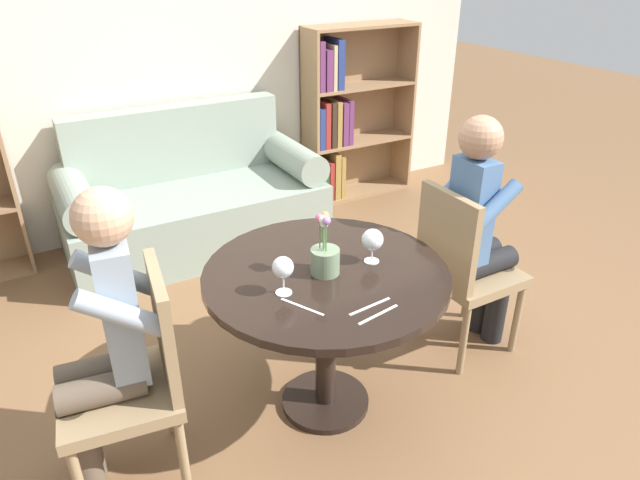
% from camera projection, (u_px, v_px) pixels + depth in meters
% --- Properties ---
extents(ground_plane, '(16.00, 16.00, 0.00)m').
position_uv_depth(ground_plane, '(325.00, 403.00, 2.64)').
color(ground_plane, brown).
extents(back_wall, '(5.20, 0.05, 2.70)m').
position_uv_depth(back_wall, '(156.00, 36.00, 3.75)').
color(back_wall, beige).
rests_on(back_wall, ground_plane).
extents(round_table, '(1.01, 1.01, 0.71)m').
position_uv_depth(round_table, '(326.00, 297.00, 2.37)').
color(round_table, black).
rests_on(round_table, ground_plane).
extents(couch, '(1.70, 0.80, 0.92)m').
position_uv_depth(couch, '(193.00, 203.00, 3.90)').
color(couch, gray).
rests_on(couch, ground_plane).
extents(bookshelf_right, '(0.92, 0.28, 1.35)m').
position_uv_depth(bookshelf_right, '(343.00, 118.00, 4.55)').
color(bookshelf_right, '#93704C').
rests_on(bookshelf_right, ground_plane).
extents(chair_left, '(0.47, 0.47, 0.90)m').
position_uv_depth(chair_left, '(137.00, 374.00, 2.08)').
color(chair_left, '#937A56').
rests_on(chair_left, ground_plane).
extents(chair_right, '(0.42, 0.42, 0.90)m').
position_uv_depth(chair_right, '(462.00, 265.00, 2.78)').
color(chair_right, '#937A56').
rests_on(chair_right, ground_plane).
extents(person_left, '(0.44, 0.37, 1.23)m').
position_uv_depth(person_left, '(103.00, 345.00, 1.99)').
color(person_left, brown).
rests_on(person_left, ground_plane).
extents(person_right, '(0.42, 0.34, 1.24)m').
position_uv_depth(person_right, '(480.00, 232.00, 2.75)').
color(person_right, black).
rests_on(person_right, ground_plane).
extents(wine_glass_left, '(0.08, 0.08, 0.16)m').
position_uv_depth(wine_glass_left, '(283.00, 268.00, 2.12)').
color(wine_glass_left, white).
rests_on(wine_glass_left, round_table).
extents(wine_glass_right, '(0.09, 0.09, 0.15)m').
position_uv_depth(wine_glass_right, '(372.00, 241.00, 2.34)').
color(wine_glass_right, white).
rests_on(wine_glass_right, round_table).
extents(flower_vase, '(0.12, 0.12, 0.26)m').
position_uv_depth(flower_vase, '(325.00, 256.00, 2.27)').
color(flower_vase, gray).
rests_on(flower_vase, round_table).
extents(knife_left_setting, '(0.19, 0.04, 0.00)m').
position_uv_depth(knife_left_setting, '(378.00, 315.00, 2.04)').
color(knife_left_setting, silver).
rests_on(knife_left_setting, round_table).
extents(fork_left_setting, '(0.19, 0.03, 0.00)m').
position_uv_depth(fork_left_setting, '(370.00, 306.00, 2.09)').
color(fork_left_setting, silver).
rests_on(fork_left_setting, round_table).
extents(knife_right_setting, '(0.10, 0.17, 0.00)m').
position_uv_depth(knife_right_setting, '(302.00, 307.00, 2.09)').
color(knife_right_setting, silver).
rests_on(knife_right_setting, round_table).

